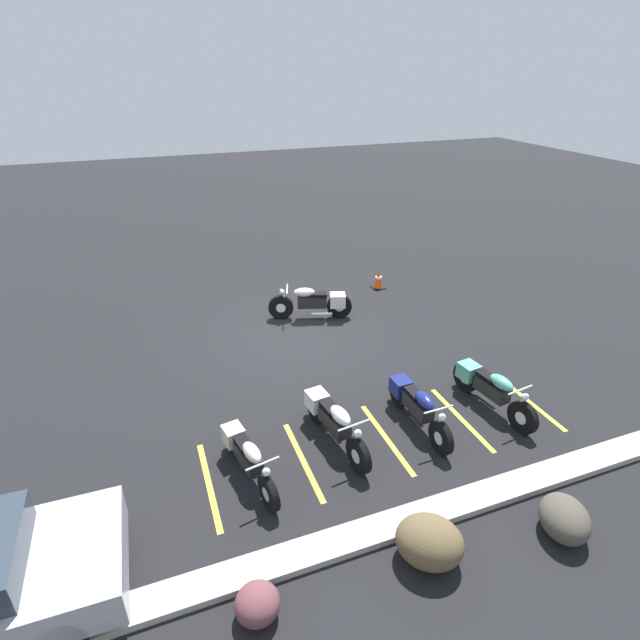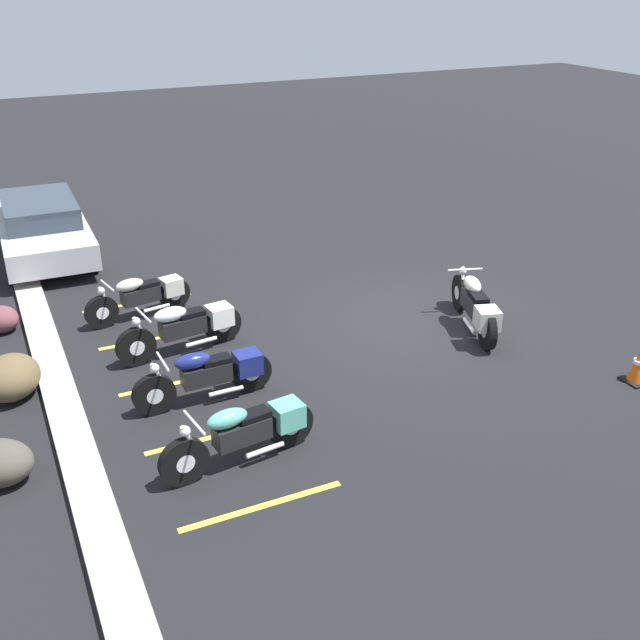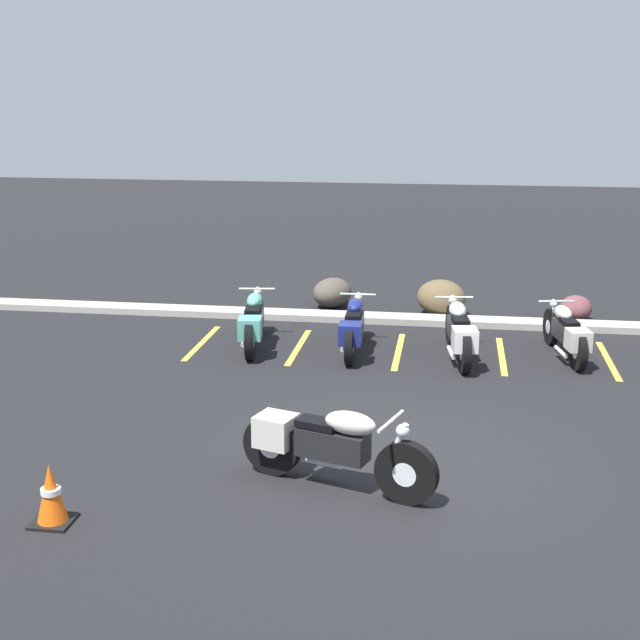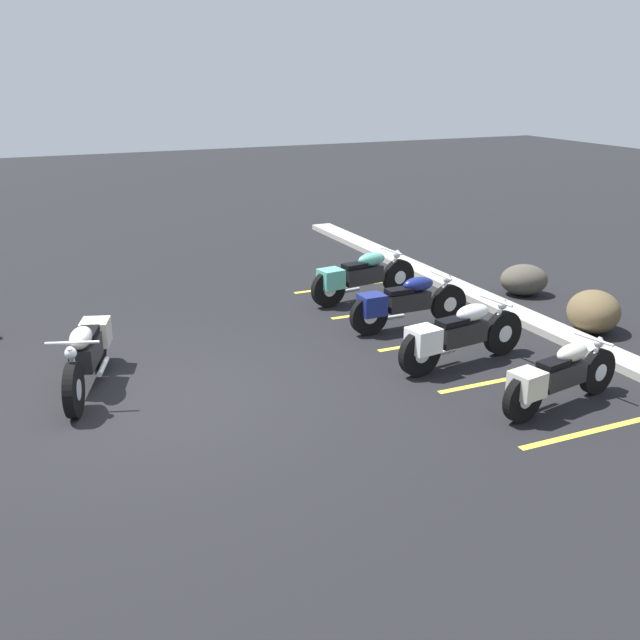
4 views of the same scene
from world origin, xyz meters
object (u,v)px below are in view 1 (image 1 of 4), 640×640
object	(u,v)px
parked_bike_2	(333,420)
traffic_cone	(378,279)
landscape_rock_0	(429,542)
landscape_rock_3	(564,519)
landscape_rock_2	(257,604)
parked_bike_3	(247,456)
motorcycle_cream_featured	(314,302)
parked_bike_1	(416,405)
parked_bike_0	(489,388)

from	to	relation	value
parked_bike_2	traffic_cone	distance (m)	7.31
landscape_rock_0	landscape_rock_3	xyz separation A→B (m)	(-2.13, 0.32, -0.05)
landscape_rock_2	landscape_rock_3	size ratio (longest dim) A/B	0.68
traffic_cone	parked_bike_3	bearing A→B (deg)	48.52
traffic_cone	parked_bike_2	bearing A→B (deg)	56.80
motorcycle_cream_featured	parked_bike_1	size ratio (longest dim) A/B	1.03
parked_bike_3	landscape_rock_0	xyz separation A→B (m)	(-2.02, 2.50, -0.09)
parked_bike_1	landscape_rock_2	xyz separation A→B (m)	(3.84, 2.67, -0.21)
landscape_rock_2	traffic_cone	distance (m)	10.82
motorcycle_cream_featured	landscape_rock_0	world-z (taller)	motorcycle_cream_featured
parked_bike_0	traffic_cone	world-z (taller)	parked_bike_0
parked_bike_0	traffic_cone	bearing A→B (deg)	166.72
parked_bike_2	landscape_rock_0	bearing A→B (deg)	-1.15
landscape_rock_2	landscape_rock_3	bearing A→B (deg)	175.53
parked_bike_3	traffic_cone	bearing A→B (deg)	127.64
parked_bike_0	landscape_rock_3	distance (m)	3.12
parked_bike_1	landscape_rock_3	size ratio (longest dim) A/B	2.47
parked_bike_3	landscape_rock_0	size ratio (longest dim) A/B	2.11
parked_bike_0	parked_bike_3	size ratio (longest dim) A/B	1.09
parked_bike_2	traffic_cone	world-z (taller)	parked_bike_2
parked_bike_2	landscape_rock_3	bearing A→B (deg)	30.14
parked_bike_2	parked_bike_3	distance (m)	1.73
landscape_rock_3	traffic_cone	distance (m)	9.39
parked_bike_2	parked_bike_0	bearing A→B (deg)	79.43
parked_bike_3	traffic_cone	xyz separation A→B (m)	(-5.70, -6.44, -0.13)
parked_bike_0	parked_bike_3	xyz separation A→B (m)	(5.05, 0.17, -0.03)
motorcycle_cream_featured	parked_bike_3	bearing A→B (deg)	77.43
parked_bike_2	parked_bike_3	bearing A→B (deg)	-86.86
traffic_cone	landscape_rock_3	bearing A→B (deg)	80.52
landscape_rock_2	landscape_rock_0	bearing A→B (deg)	179.16
landscape_rock_0	landscape_rock_2	size ratio (longest dim) A/B	1.62
parked_bike_0	traffic_cone	size ratio (longest dim) A/B	3.49
parked_bike_1	landscape_rock_3	world-z (taller)	parked_bike_1
parked_bike_3	landscape_rock_2	world-z (taller)	parked_bike_3
parked_bike_0	landscape_rock_2	world-z (taller)	parked_bike_0
parked_bike_3	parked_bike_1	bearing A→B (deg)	82.63
parked_bike_1	traffic_cone	distance (m)	6.65
parked_bike_2	parked_bike_1	bearing A→B (deg)	78.12
landscape_rock_3	motorcycle_cream_featured	bearing A→B (deg)	-82.56
parked_bike_0	landscape_rock_0	world-z (taller)	parked_bike_0
motorcycle_cream_featured	parked_bike_1	xyz separation A→B (m)	(-0.28, 4.98, -0.03)
parked_bike_1	parked_bike_3	size ratio (longest dim) A/B	1.06
motorcycle_cream_featured	parked_bike_2	distance (m)	5.06
parked_bike_1	traffic_cone	size ratio (longest dim) A/B	3.40
traffic_cone	parked_bike_0	bearing A→B (deg)	84.17
parked_bike_1	landscape_rock_3	xyz separation A→B (m)	(-0.77, 3.03, -0.16)
parked_bike_0	landscape_rock_3	size ratio (longest dim) A/B	2.53
motorcycle_cream_featured	parked_bike_0	world-z (taller)	motorcycle_cream_featured
landscape_rock_3	parked_bike_2	bearing A→B (deg)	-52.04
motorcycle_cream_featured	parked_bike_3	size ratio (longest dim) A/B	1.09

